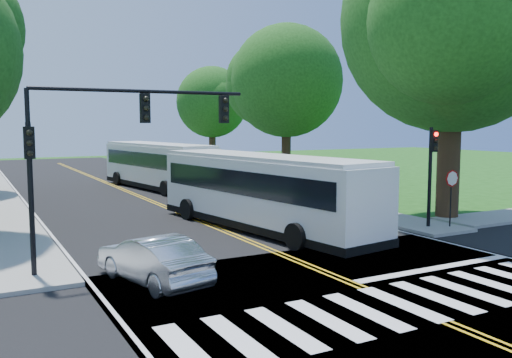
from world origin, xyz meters
TOP-DOWN VIEW (x-y plane):
  - ground at (0.00, 0.00)m, footprint 140.00×140.00m
  - road at (0.00, 18.00)m, footprint 14.00×96.00m
  - cross_road at (0.00, 0.00)m, footprint 60.00×12.00m
  - center_line at (0.00, 22.00)m, footprint 0.36×70.00m
  - edge_line_w at (-6.80, 22.00)m, footprint 0.12×70.00m
  - edge_line_e at (6.80, 22.00)m, footprint 0.12×70.00m
  - crosswalk at (0.00, -0.50)m, footprint 12.60×3.00m
  - stop_bar at (3.50, 1.60)m, footprint 6.60×0.40m
  - sidewalk_ne at (8.30, 25.00)m, footprint 2.60×40.00m
  - tree_ne_big at (11.00, 8.00)m, footprint 10.80×10.80m
  - tree_east_mid at (11.50, 24.00)m, footprint 8.40×8.40m
  - tree_east_far at (12.50, 40.00)m, footprint 7.20×7.20m
  - signal_nw at (-5.86, 6.43)m, footprint 7.15×0.46m
  - signal_ne at (8.20, 6.44)m, footprint 0.30×0.46m
  - stop_sign at (9.00, 5.98)m, footprint 0.76×0.08m
  - bus_lead at (1.64, 9.97)m, footprint 4.65×13.10m
  - bus_follow at (2.34, 26.70)m, footprint 4.54×12.98m
  - hatchback at (-5.14, 4.43)m, footprint 2.45×4.54m
  - suv at (5.56, 13.28)m, footprint 2.68×4.66m
  - dark_sedan at (5.50, 21.11)m, footprint 2.76×4.65m

SIDE VIEW (x-z plane):
  - ground at x=0.00m, z-range 0.00..0.00m
  - road at x=0.00m, z-range 0.00..0.01m
  - cross_road at x=0.00m, z-range 0.00..0.01m
  - center_line at x=0.00m, z-range 0.01..0.02m
  - edge_line_w at x=-6.80m, z-range 0.01..0.02m
  - edge_line_e at x=6.80m, z-range 0.01..0.02m
  - crosswalk at x=0.00m, z-range 0.01..0.02m
  - stop_bar at x=3.50m, z-range 0.01..0.02m
  - sidewalk_ne at x=8.30m, z-range 0.00..0.15m
  - suv at x=5.56m, z-range 0.01..1.24m
  - dark_sedan at x=5.50m, z-range 0.01..1.28m
  - hatchback at x=-5.14m, z-range 0.01..1.43m
  - bus_follow at x=2.34m, z-range 0.10..3.40m
  - bus_lead at x=1.64m, z-range 0.10..3.43m
  - stop_sign at x=9.00m, z-range 0.77..3.30m
  - signal_ne at x=8.20m, z-range 0.76..5.16m
  - signal_nw at x=-5.86m, z-range 1.55..7.21m
  - tree_east_far at x=12.50m, z-range 1.69..12.03m
  - tree_east_mid at x=11.50m, z-range 1.89..13.82m
  - tree_ne_big at x=11.00m, z-range 2.17..17.08m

